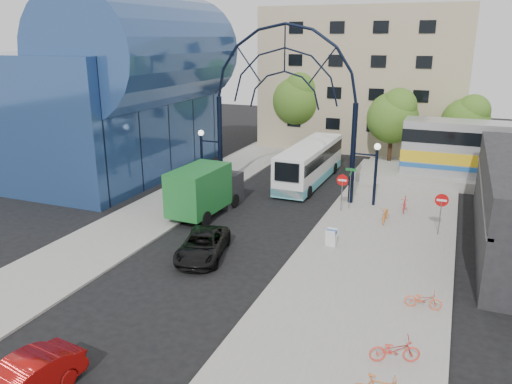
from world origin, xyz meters
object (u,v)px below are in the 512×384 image
at_px(street_name_sign, 350,180).
at_px(do_not_enter_sign, 441,204).
at_px(gateway_arch, 284,77).
at_px(green_truck, 206,190).
at_px(bike_far_a, 423,300).
at_px(black_suv, 203,245).
at_px(tree_north_b, 299,98).
at_px(bike_near_a, 386,214).
at_px(tree_north_a, 394,115).
at_px(bike_far_c, 395,350).
at_px(tree_north_c, 467,120).
at_px(sandwich_board, 331,236).
at_px(stop_sign, 342,184).
at_px(city_bus, 310,163).
at_px(bike_near_b, 404,204).

bearing_deg(street_name_sign, do_not_enter_sign, -24.16).
bearing_deg(gateway_arch, green_truck, -121.58).
relative_size(do_not_enter_sign, bike_far_a, 1.62).
bearing_deg(do_not_enter_sign, black_suv, -146.06).
height_order(tree_north_b, bike_far_a, tree_north_b).
height_order(tree_north_b, bike_near_a, tree_north_b).
height_order(tree_north_a, bike_far_c, tree_north_a).
bearing_deg(do_not_enter_sign, bike_far_c, -93.62).
distance_m(street_name_sign, bike_near_a, 3.41).
height_order(tree_north_c, black_suv, tree_north_c).
height_order(do_not_enter_sign, bike_far_a, do_not_enter_sign).
bearing_deg(bike_near_a, sandwich_board, -113.75).
bearing_deg(bike_far_a, black_suv, 79.28).
distance_m(stop_sign, bike_near_a, 3.46).
height_order(tree_north_b, tree_north_c, tree_north_b).
bearing_deg(bike_near_a, black_suv, -133.39).
relative_size(bike_near_a, bike_far_c, 1.03).
xyz_separation_m(city_bus, green_truck, (-4.22, -9.74, 0.05)).
height_order(gateway_arch, bike_far_a, gateway_arch).
relative_size(gateway_arch, black_suv, 2.87).
relative_size(tree_north_b, black_suv, 1.68).
bearing_deg(green_truck, gateway_arch, 61.23).
height_order(gateway_arch, street_name_sign, gateway_arch).
distance_m(street_name_sign, bike_far_c, 16.65).
bearing_deg(bike_far_c, sandwich_board, 5.53).
relative_size(city_bus, bike_near_b, 6.72).
height_order(city_bus, bike_near_b, city_bus).
bearing_deg(green_truck, bike_near_b, 24.97).
relative_size(black_suv, bike_far_a, 3.10).
xyz_separation_m(city_bus, bike_near_a, (7.00, -7.18, -0.98)).
relative_size(tree_north_a, bike_near_a, 3.78).
height_order(sandwich_board, tree_north_c, tree_north_c).
bearing_deg(gateway_arch, black_suv, -91.94).
relative_size(city_bus, black_suv, 2.34).
distance_m(tree_north_c, bike_near_a, 17.81).
distance_m(sandwich_board, bike_near_a, 5.53).
bearing_deg(tree_north_b, bike_far_c, -67.04).
relative_size(street_name_sign, bike_near_b, 1.70).
xyz_separation_m(black_suv, bike_near_a, (8.22, 8.71, -0.05)).
distance_m(black_suv, bike_far_a, 11.30).
distance_m(tree_north_b, bike_near_a, 22.70).
height_order(street_name_sign, tree_north_a, tree_north_a).
xyz_separation_m(sandwich_board, tree_north_c, (6.52, 21.95, 3.53)).
bearing_deg(stop_sign, sandwich_board, -82.43).
xyz_separation_m(gateway_arch, do_not_enter_sign, (11.00, -4.00, -6.58)).
distance_m(stop_sign, bike_far_a, 12.64).
bearing_deg(stop_sign, street_name_sign, 56.36).
relative_size(tree_north_a, tree_north_c, 1.08).
xyz_separation_m(gateway_arch, black_suv, (-0.40, -11.67, -7.90)).
bearing_deg(gateway_arch, do_not_enter_sign, -19.99).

